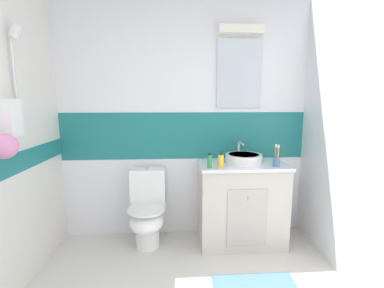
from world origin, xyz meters
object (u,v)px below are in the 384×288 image
toothbrush_cup (276,161)px  deodorant_spray_can (210,161)px  soap_dispenser (221,161)px  toilet (147,211)px  sink_basin (243,158)px

toothbrush_cup → deodorant_spray_can: (-0.64, -0.01, 0.01)m
toothbrush_cup → deodorant_spray_can: toothbrush_cup is taller
soap_dispenser → deodorant_spray_can: 0.11m
toilet → sink_basin: bearing=1.1°
toothbrush_cup → soap_dispenser: toothbrush_cup is taller
toilet → toothbrush_cup: toothbrush_cup is taller
toothbrush_cup → soap_dispenser: bearing=-178.6°
deodorant_spray_can → sink_basin: bearing=28.2°
toilet → deodorant_spray_can: (0.61, -0.18, 0.55)m
toothbrush_cup → deodorant_spray_can: bearing=-179.3°
soap_dispenser → deodorant_spray_can: bearing=177.1°
sink_basin → soap_dispenser: bearing=-142.6°
deodorant_spray_can → soap_dispenser: bearing=-2.9°
toilet → soap_dispenser: soap_dispenser is taller
toilet → soap_dispenser: bearing=-14.6°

